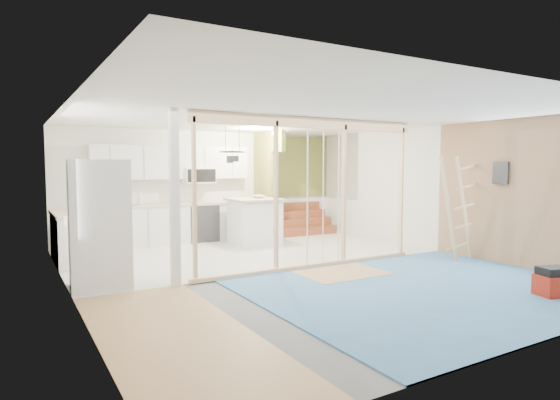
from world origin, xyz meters
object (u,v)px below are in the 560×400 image
island (255,222)px  toolbox (554,283)px  fridge (100,225)px  ladder (458,208)px

island → toolbox: 6.03m
toolbox → fridge: bearing=162.0°
island → ladder: ladder is taller
fridge → ladder: (6.10, -1.29, 0.06)m
island → toolbox: island is taller
fridge → toolbox: 6.36m
toolbox → ladder: ladder is taller
ladder → island: bearing=135.2°
island → ladder: bearing=-53.7°
island → ladder: 4.32m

